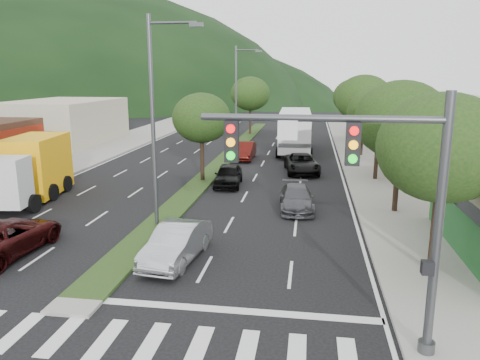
% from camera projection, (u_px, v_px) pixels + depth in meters
% --- Properties ---
extents(ground, '(160.00, 160.00, 0.00)m').
position_uv_depth(ground, '(80.00, 302.00, 15.46)').
color(ground, black).
rests_on(ground, ground).
extents(sidewalk_right, '(5.00, 90.00, 0.15)m').
position_uv_depth(sidewalk_right, '(373.00, 166.00, 37.73)').
color(sidewalk_right, gray).
rests_on(sidewalk_right, ground).
extents(sidewalk_left, '(6.00, 90.00, 0.15)m').
position_uv_depth(sidewalk_left, '(77.00, 158.00, 41.43)').
color(sidewalk_left, gray).
rests_on(sidewalk_left, ground).
extents(median, '(1.60, 56.00, 0.12)m').
position_uv_depth(median, '(227.00, 156.00, 42.44)').
color(median, '#1D3513').
rests_on(median, ground).
extents(crosswalk, '(19.00, 2.20, 0.01)m').
position_uv_depth(crosswalk, '(47.00, 334.00, 13.53)').
color(crosswalk, silver).
rests_on(crosswalk, ground).
extents(traffic_signal, '(6.12, 0.40, 7.00)m').
position_uv_depth(traffic_signal, '(376.00, 186.00, 11.63)').
color(traffic_signal, '#47494C').
rests_on(traffic_signal, ground).
extents(gas_canopy, '(12.20, 8.20, 5.25)m').
position_uv_depth(gas_canopy, '(478.00, 113.00, 32.88)').
color(gas_canopy, silver).
rests_on(gas_canopy, ground).
extents(bldg_left_far, '(9.00, 14.00, 4.60)m').
position_uv_depth(bldg_left_far, '(64.00, 122.00, 50.49)').
color(bldg_left_far, '#AFA88B').
rests_on(bldg_left_far, ground).
extents(bldg_right_far, '(10.00, 16.00, 5.20)m').
position_uv_depth(bldg_right_far, '(416.00, 116.00, 54.47)').
color(bldg_right_far, '#AFA88B').
rests_on(bldg_right_far, ground).
extents(hill_far, '(176.00, 132.00, 82.00)m').
position_uv_depth(hill_far, '(1.00, 100.00, 133.13)').
color(hill_far, black).
rests_on(hill_far, ground).
extents(tree_r_a, '(4.60, 4.60, 6.63)m').
position_uv_depth(tree_r_a, '(442.00, 148.00, 16.50)').
color(tree_r_a, black).
rests_on(tree_r_a, sidewalk_right).
extents(tree_r_b, '(4.80, 4.80, 6.94)m').
position_uv_depth(tree_r_b, '(401.00, 120.00, 24.17)').
color(tree_r_b, black).
rests_on(tree_r_b, sidewalk_right).
extents(tree_r_c, '(4.40, 4.40, 6.48)m').
position_uv_depth(tree_r_c, '(379.00, 113.00, 31.95)').
color(tree_r_c, black).
rests_on(tree_r_c, sidewalk_right).
extents(tree_r_d, '(5.00, 5.00, 7.17)m').
position_uv_depth(tree_r_d, '(364.00, 99.00, 41.49)').
color(tree_r_d, black).
rests_on(tree_r_d, sidewalk_right).
extents(tree_r_e, '(4.60, 4.60, 6.71)m').
position_uv_depth(tree_r_e, '(354.00, 97.00, 51.20)').
color(tree_r_e, black).
rests_on(tree_r_e, sidewalk_right).
extents(tree_med_near, '(4.00, 4.00, 6.02)m').
position_uv_depth(tree_med_near, '(201.00, 118.00, 31.83)').
color(tree_med_near, black).
rests_on(tree_med_near, median).
extents(tree_med_far, '(4.80, 4.80, 6.94)m').
position_uv_depth(tree_med_far, '(250.00, 94.00, 56.77)').
color(tree_med_far, black).
rests_on(tree_med_far, median).
extents(streetlight_near, '(2.60, 0.25, 10.00)m').
position_uv_depth(streetlight_near, '(157.00, 113.00, 21.90)').
color(streetlight_near, '#47494C').
rests_on(streetlight_near, ground).
extents(streetlight_mid, '(2.60, 0.25, 10.00)m').
position_uv_depth(streetlight_mid, '(238.00, 92.00, 46.01)').
color(streetlight_mid, '#47494C').
rests_on(streetlight_mid, ground).
extents(sedan_silver, '(2.04, 4.65, 1.48)m').
position_uv_depth(sedan_silver, '(176.00, 243.00, 18.73)').
color(sedan_silver, '#ACAFB4').
rests_on(sedan_silver, ground).
extents(suv_maroon, '(2.85, 5.52, 1.49)m').
position_uv_depth(suv_maroon, '(6.00, 237.00, 19.45)').
color(suv_maroon, black).
rests_on(suv_maroon, ground).
extents(car_queue_a, '(1.99, 4.36, 1.45)m').
position_uv_depth(car_queue_a, '(228.00, 175.00, 31.39)').
color(car_queue_a, black).
rests_on(car_queue_a, ground).
extents(car_queue_b, '(2.13, 4.56, 1.29)m').
position_uv_depth(car_queue_b, '(296.00, 198.00, 25.90)').
color(car_queue_b, '#444449').
rests_on(car_queue_b, ground).
extents(car_queue_c, '(1.60, 4.59, 1.51)m').
position_uv_depth(car_queue_c, '(245.00, 151.00, 41.07)').
color(car_queue_c, '#48100C').
rests_on(car_queue_c, ground).
extents(car_queue_d, '(3.02, 5.39, 1.42)m').
position_uv_depth(car_queue_d, '(302.00, 163.00, 35.52)').
color(car_queue_d, black).
rests_on(car_queue_d, ground).
extents(box_truck, '(3.70, 7.75, 3.68)m').
position_uv_depth(box_truck, '(31.00, 171.00, 27.77)').
color(box_truck, silver).
rests_on(box_truck, ground).
extents(motorhome, '(3.45, 10.26, 3.91)m').
position_uv_depth(motorhome, '(295.00, 130.00, 44.70)').
color(motorhome, silver).
rests_on(motorhome, ground).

